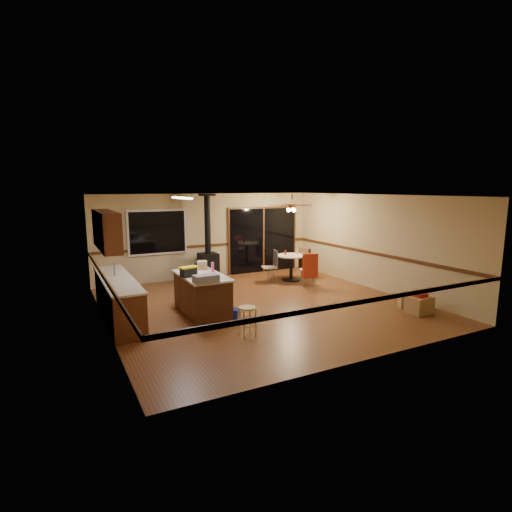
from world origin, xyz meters
TOP-DOWN VIEW (x-y plane):
  - floor at (0.00, 0.00)m, footprint 7.00×7.00m
  - ceiling at (0.00, 0.00)m, footprint 7.00×7.00m
  - wall_back at (0.00, 3.50)m, footprint 7.00×0.00m
  - wall_front at (0.00, -3.50)m, footprint 7.00×0.00m
  - wall_left at (-3.50, 0.00)m, footprint 0.00×7.00m
  - wall_right at (3.50, 0.00)m, footprint 0.00×7.00m
  - chair_rail at (0.00, 0.00)m, footprint 7.00×7.00m
  - window at (-1.60, 3.45)m, footprint 1.72×0.10m
  - sliding_door at (1.90, 3.45)m, footprint 2.52×0.10m
  - lower_cabinets at (-3.20, 0.50)m, footprint 0.60×3.00m
  - countertop at (-3.20, 0.50)m, footprint 0.64×3.04m
  - upper_cabinets at (-3.33, 0.70)m, footprint 0.35×2.00m
  - kitchen_island at (-1.50, 0.00)m, footprint 0.88×1.68m
  - wood_stove at (-0.20, 3.05)m, footprint 0.55×0.50m
  - ceiling_fan at (2.01, 1.88)m, footprint 0.24×0.24m
  - fluorescent_strip at (-1.80, 0.30)m, footprint 0.10×1.20m
  - toolbox_grey at (-1.66, -0.72)m, footprint 0.51×0.31m
  - toolbox_black at (-1.81, -0.06)m, footprint 0.37×0.26m
  - toolbox_yellow_lid at (-1.81, -0.06)m, footprint 0.44×0.30m
  - box_on_island at (-1.28, 0.56)m, footprint 0.29×0.34m
  - bottle_dark at (-1.58, 0.14)m, footprint 0.08×0.08m
  - bottle_pink at (-1.18, 0.14)m, footprint 0.08×0.08m
  - bottle_white at (-1.34, 0.61)m, footprint 0.08×0.08m
  - bar_stool at (-1.20, -1.64)m, footprint 0.37×0.37m
  - blue_bucket at (-1.03, -0.66)m, footprint 0.29×0.29m
  - dining_table at (2.01, 1.88)m, footprint 0.90×0.90m
  - glass_red at (1.86, 1.98)m, footprint 0.06×0.06m
  - glass_cream at (2.19, 1.83)m, footprint 0.08×0.08m
  - chair_left at (1.42, 1.95)m, footprint 0.49×0.49m
  - chair_near at (2.08, 1.00)m, footprint 0.50×0.53m
  - chair_right at (2.53, 1.90)m, footprint 0.52×0.48m
  - box_under_window at (-0.95, 2.92)m, footprint 0.53×0.46m
  - box_corner_a at (2.83, -2.17)m, footprint 0.52×0.44m
  - box_corner_b at (2.95, -1.73)m, footprint 0.49×0.47m
  - box_small_red at (2.83, -2.17)m, footprint 0.28×0.24m

SIDE VIEW (x-z plane):
  - floor at x=0.00m, z-range 0.00..0.00m
  - blue_bucket at x=-1.03m, z-range 0.00..0.23m
  - box_corner_b at x=2.95m, z-range 0.00..0.30m
  - box_under_window at x=-0.95m, z-range 0.00..0.36m
  - box_corner_a at x=2.83m, z-range 0.00..0.39m
  - bar_stool at x=-1.20m, z-range 0.00..0.57m
  - box_small_red at x=2.83m, z-range 0.39..0.46m
  - lower_cabinets at x=-3.20m, z-range 0.00..0.86m
  - kitchen_island at x=-1.50m, z-range 0.00..0.90m
  - dining_table at x=2.01m, z-range 0.14..0.92m
  - chair_left at x=1.42m, z-range 0.33..0.85m
  - chair_near at x=2.08m, z-range 0.25..0.95m
  - chair_right at x=2.53m, z-range 0.25..0.95m
  - wood_stove at x=-0.20m, z-range -0.53..1.99m
  - glass_cream at x=2.19m, z-range 0.78..0.92m
  - glass_red at x=1.86m, z-range 0.78..0.93m
  - countertop at x=-3.20m, z-range 0.86..0.90m
  - toolbox_grey at x=-1.66m, z-range 0.90..1.05m
  - bottle_white at x=-1.34m, z-range 0.90..1.09m
  - toolbox_black at x=-1.81m, z-range 0.90..1.09m
  - box_on_island at x=-1.28m, z-range 0.90..1.09m
  - chair_rail at x=0.00m, z-range 0.96..1.04m
  - bottle_pink at x=-1.18m, z-range 0.90..1.12m
  - bottle_dark at x=-1.58m, z-range 0.90..1.15m
  - sliding_door at x=1.90m, z-range 0.00..2.10m
  - toolbox_yellow_lid at x=-1.81m, z-range 1.09..1.12m
  - wall_back at x=0.00m, z-range -2.20..4.80m
  - wall_front at x=0.00m, z-range -2.20..4.80m
  - wall_left at x=-3.50m, z-range -2.20..4.80m
  - wall_right at x=3.50m, z-range -2.20..4.80m
  - window at x=-1.60m, z-range 0.84..2.16m
  - upper_cabinets at x=-3.33m, z-range 1.50..2.30m
  - ceiling_fan at x=2.01m, z-range 1.94..2.49m
  - fluorescent_strip at x=-1.80m, z-range 2.54..2.58m
  - ceiling at x=0.00m, z-range 2.60..2.60m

